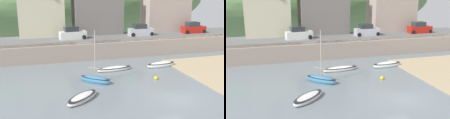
% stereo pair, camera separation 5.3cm
% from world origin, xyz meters
% --- Properties ---
extents(quay_seawall, '(48.00, 9.40, 2.40)m').
position_xyz_m(quay_seawall, '(0.00, 17.50, 1.36)').
color(quay_seawall, gray).
rests_on(quay_seawall, ground).
extents(waterfront_building_left, '(7.44, 5.29, 10.31)m').
position_xyz_m(waterfront_building_left, '(-10.97, 25.20, 7.64)').
color(waterfront_building_left, beige).
rests_on(waterfront_building_left, ground).
extents(waterfront_building_centre, '(8.56, 5.21, 11.19)m').
position_xyz_m(waterfront_building_centre, '(-1.59, 25.20, 8.07)').
color(waterfront_building_centre, slate).
rests_on(waterfront_building_centre, ground).
extents(waterfront_building_right, '(8.56, 4.85, 10.37)m').
position_xyz_m(waterfront_building_right, '(11.47, 25.20, 7.66)').
color(waterfront_building_right, '#AC998B').
rests_on(waterfront_building_right, ground).
extents(dinghy_open_wooden, '(3.45, 3.32, 6.02)m').
position_xyz_m(dinghy_open_wooden, '(-6.20, 6.55, 0.32)').
color(dinghy_open_wooden, teal).
rests_on(dinghy_open_wooden, ground).
extents(sailboat_nearest_shore, '(4.24, 1.70, 0.86)m').
position_xyz_m(sailboat_nearest_shore, '(3.56, 10.21, 0.26)').
color(sailboat_nearest_shore, white).
rests_on(sailboat_nearest_shore, ground).
extents(rowboat_small_beached, '(4.70, 1.72, 0.67)m').
position_xyz_m(rowboat_small_beached, '(-2.86, 10.26, 0.21)').
color(rowboat_small_beached, silver).
rests_on(rowboat_small_beached, ground).
extents(motorboat_with_cabin, '(3.89, 3.79, 0.74)m').
position_xyz_m(motorboat_with_cabin, '(-8.46, 2.02, 0.23)').
color(motorboat_with_cabin, silver).
rests_on(motorboat_with_cabin, ground).
extents(parked_car_near_slipway, '(4.26, 2.12, 1.95)m').
position_xyz_m(parked_car_near_slipway, '(-6.58, 20.70, 3.20)').
color(parked_car_near_slipway, silver).
rests_on(parked_car_near_slipway, ground).
extents(parked_car_by_wall, '(4.12, 1.82, 1.95)m').
position_xyz_m(parked_car_by_wall, '(4.79, 20.70, 3.20)').
color(parked_car_by_wall, '#B0B3BF').
rests_on(parked_car_by_wall, ground).
extents(parked_car_end_of_row, '(4.15, 1.82, 1.95)m').
position_xyz_m(parked_car_end_of_row, '(14.76, 20.70, 3.20)').
color(parked_car_end_of_row, '#AD1B12').
rests_on(parked_car_end_of_row, ground).
extents(mooring_buoy, '(0.45, 0.45, 0.45)m').
position_xyz_m(mooring_buoy, '(0.71, 5.64, 0.14)').
color(mooring_buoy, yellow).
rests_on(mooring_buoy, ground).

